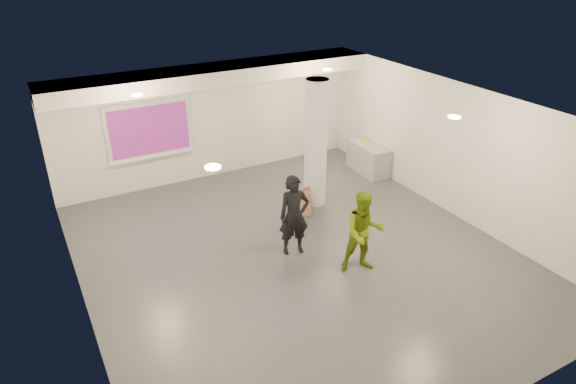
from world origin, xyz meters
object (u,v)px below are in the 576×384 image
woman (294,216)px  man (364,232)px  column (316,144)px  projection_screen (149,131)px  credenza (368,158)px

woman → man: 1.42m
column → woman: bearing=-132.4°
woman → projection_screen: bearing=123.7°
credenza → man: man is taller
column → man: bearing=-103.2°
woman → man: size_ratio=1.02×
woman → credenza: bearing=47.0°
credenza → woman: (-3.71, -2.49, 0.44)m
projection_screen → credenza: bearing=-18.7°
column → man: size_ratio=1.84×
credenza → projection_screen: bearing=164.5°
credenza → man: (-2.87, -3.64, 0.43)m
credenza → woman: 4.49m
projection_screen → man: size_ratio=1.29×
column → projection_screen: (-3.10, 2.65, 0.03)m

